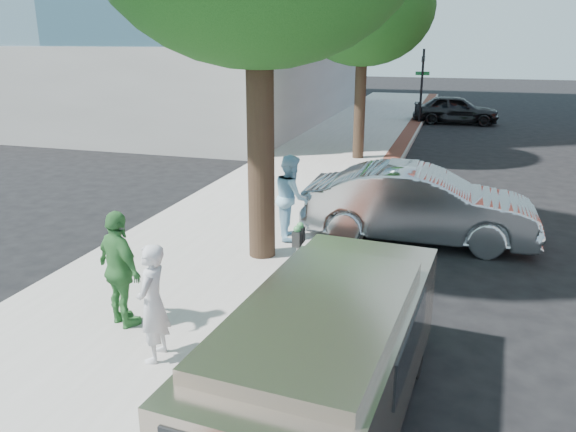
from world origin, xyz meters
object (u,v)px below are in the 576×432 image
at_px(parking_meter, 299,250).
at_px(bg_car, 456,109).
at_px(person_gray, 152,303).
at_px(person_officer, 291,197).
at_px(person_green, 120,270).
at_px(van, 332,350).
at_px(sedan_silver, 419,204).

bearing_deg(parking_meter, bg_car, 85.37).
height_order(person_gray, person_officer, person_officer).
distance_m(person_green, bg_car, 24.79).
xyz_separation_m(person_officer, person_green, (-1.28, -4.51, -0.01)).
bearing_deg(parking_meter, van, -65.04).
distance_m(parking_meter, person_green, 2.67).
bearing_deg(person_officer, parking_meter, 175.79).
distance_m(person_gray, sedan_silver, 6.92).
relative_size(parking_meter, person_officer, 0.81).
distance_m(parking_meter, van, 2.46).
relative_size(parking_meter, bg_car, 0.34).
distance_m(bg_car, van, 25.49).
bearing_deg(person_officer, person_gray, 153.40).
distance_m(sedan_silver, van, 6.63).
distance_m(person_officer, person_green, 4.69).
bearing_deg(bg_car, parking_meter, 173.09).
xyz_separation_m(person_gray, sedan_silver, (2.96, 6.25, -0.15)).
xyz_separation_m(parking_meter, bg_car, (1.88, 23.25, -0.46)).
bearing_deg(person_gray, sedan_silver, 147.72).
xyz_separation_m(parking_meter, person_green, (-2.40, -1.16, -0.16)).
relative_size(sedan_silver, bg_car, 1.14).
height_order(person_officer, sedan_silver, person_officer).
relative_size(person_officer, van, 0.39).
relative_size(parking_meter, van, 0.32).
bearing_deg(person_officer, bg_car, -31.41).
height_order(person_green, van, person_green).
height_order(person_officer, bg_car, person_officer).
relative_size(person_gray, bg_car, 0.38).
bearing_deg(person_gray, bg_car, 165.47).
bearing_deg(parking_meter, sedan_silver, 71.27).
bearing_deg(sedan_silver, parking_meter, 160.28).
xyz_separation_m(person_gray, van, (2.50, -0.37, -0.05)).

